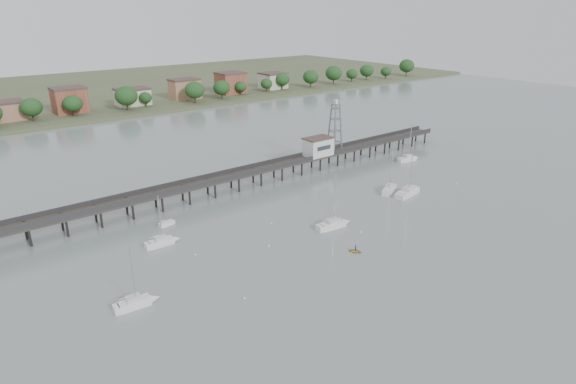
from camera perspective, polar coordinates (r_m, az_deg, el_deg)
name	(u,v)px	position (r m, az deg, el deg)	size (l,w,h in m)	color
ground_plane	(440,282)	(87.99, 17.60, -10.14)	(500.00, 500.00, 0.00)	slate
pier	(246,173)	(125.77, -5.00, 2.24)	(150.00, 5.00, 5.50)	#2D2823
pier_building	(318,146)	(139.51, 3.58, 5.41)	(8.40, 5.40, 5.30)	silver
lattice_tower	(335,128)	(142.70, 5.59, 7.54)	(3.20, 3.20, 15.50)	slate
sailboat_b	(165,241)	(99.14, -14.36, -5.67)	(6.64, 2.15, 11.03)	white
sailboat_d	(411,191)	(126.01, 14.39, 0.15)	(10.00, 4.51, 15.80)	white
sailboat_c	(391,188)	(126.60, 12.07, 0.46)	(8.08, 5.49, 13.04)	white
sailboat_a	(140,302)	(81.26, -17.14, -12.33)	(6.72, 2.40, 11.07)	white
sailboat_e	(410,159)	(153.16, 14.29, 3.87)	(7.49, 3.16, 12.09)	white
sailboat_f	(337,224)	(104.05, 5.79, -3.77)	(7.97, 3.19, 12.86)	white
white_tender	(166,224)	(107.39, -14.25, -3.67)	(3.63, 1.95, 1.34)	white
yellow_dinghy	(355,252)	(94.36, 7.99, -7.06)	(1.72, 0.50, 2.41)	gold
dinghy_occupant	(355,252)	(94.36, 7.99, -7.06)	(0.46, 1.27, 0.30)	black
mooring_buoys	(322,226)	(103.90, 4.03, -4.10)	(75.23, 21.82, 0.39)	beige
far_shore	(61,94)	(290.26, -25.27, 10.49)	(500.00, 170.00, 10.40)	#475133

